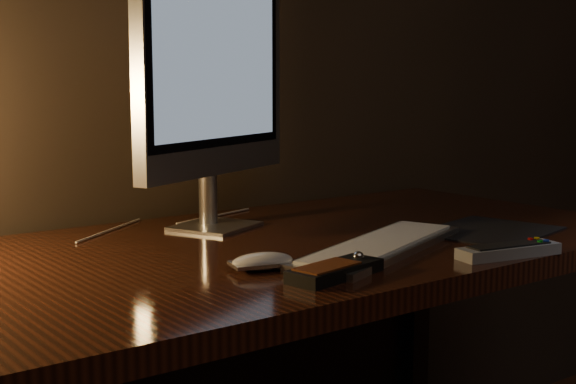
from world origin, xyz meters
TOP-DOWN VIEW (x-y plane):
  - desk at (0.00, 1.93)m, footprint 1.60×0.75m
  - monitor at (0.03, 2.05)m, footprint 0.45×0.23m
  - keyboard at (0.14, 1.69)m, footprint 0.47×0.29m
  - mousepad at (0.44, 1.69)m, footprint 0.31×0.27m
  - mouse at (-0.10, 1.70)m, footprint 0.11×0.08m
  - media_remote at (-0.04, 1.59)m, footprint 0.18×0.09m
  - tv_remote at (0.29, 1.52)m, footprint 0.20×0.09m
  - cable at (-0.03, 2.15)m, footprint 0.45×0.21m

SIDE VIEW (x-z plane):
  - desk at x=0.00m, z-range 0.25..1.00m
  - mousepad at x=0.44m, z-range 0.75..0.75m
  - cable at x=-0.03m, z-range 0.75..0.75m
  - keyboard at x=0.14m, z-range 0.75..0.77m
  - mouse at x=-0.10m, z-range 0.75..0.77m
  - tv_remote at x=0.29m, z-range 0.75..0.77m
  - media_remote at x=-0.04m, z-range 0.75..0.78m
  - monitor at x=0.03m, z-range 0.80..1.30m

